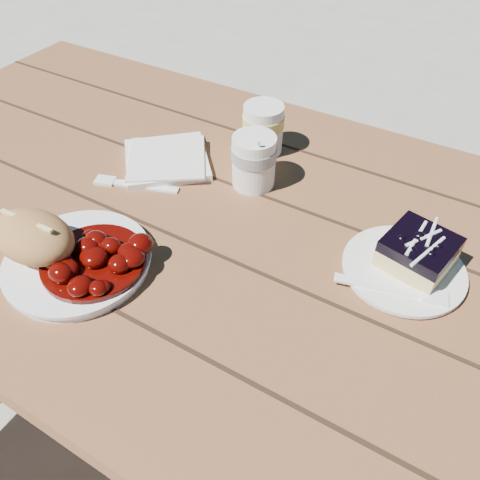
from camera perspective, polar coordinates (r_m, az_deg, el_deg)
The scene contains 12 objects.
ground at distance 1.36m, azimuth 7.58°, elevation -24.96°, with size 60.00×60.00×0.00m, color #A7A297.
picnic_table at distance 0.84m, azimuth 11.36°, elevation -10.54°, with size 2.00×1.55×0.75m.
main_plate at distance 0.73m, azimuth -19.10°, elevation -2.58°, with size 0.21×0.21×0.02m, color white.
goulash_stew at distance 0.70m, azimuth -17.64°, elevation -1.63°, with size 0.15×0.15×0.04m, color #4D0502, non-canonical shape.
bread_roll at distance 0.73m, azimuth -23.94°, elevation 0.38°, with size 0.13×0.09×0.07m, color #B77F46.
dessert_plate at distance 0.73m, azimuth 19.26°, elevation -3.43°, with size 0.17×0.17×0.01m, color white.
blueberry_cake at distance 0.72m, azimuth 20.90°, elevation -1.31°, with size 0.11×0.11×0.05m.
fork_dessert at distance 0.68m, azimuth 16.57°, elevation -5.40°, with size 0.03×0.16×0.01m, color white, non-canonical shape.
coffee_cup at distance 0.82m, azimuth 1.69°, elevation 9.58°, with size 0.08×0.08×0.09m, color white.
napkin_stack at distance 0.90m, azimuth -8.92°, elevation 9.64°, with size 0.15×0.15×0.01m, color white.
fork_table at distance 0.85m, azimuth -11.57°, elevation 6.47°, with size 0.03×0.16×0.01m, color white, non-canonical shape.
second_cup at distance 0.91m, azimuth 2.83°, elevation 13.37°, with size 0.08×0.08×0.09m, color white.
Camera 1 is at (0.10, -0.49, 1.27)m, focal length 35.00 mm.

